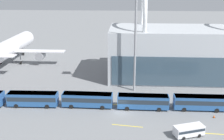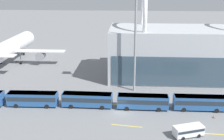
{
  "view_description": "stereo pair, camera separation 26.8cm",
  "coord_description": "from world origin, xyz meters",
  "px_view_note": "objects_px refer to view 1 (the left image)",
  "views": [
    {
      "loc": [
        1.41,
        -55.95,
        27.57
      ],
      "look_at": [
        -3.09,
        17.88,
        4.0
      ],
      "focal_mm": 45.0,
      "sensor_mm": 36.0,
      "label": 1
    },
    {
      "loc": [
        1.68,
        -55.93,
        27.57
      ],
      "look_at": [
        -3.09,
        17.88,
        4.0
      ],
      "focal_mm": 45.0,
      "sensor_mm": 36.0,
      "label": 2
    }
  ],
  "objects_px": {
    "shuttle_bus_1": "(33,98)",
    "traffic_cone_0": "(214,116)",
    "airliner_at_gate_far": "(175,45)",
    "floodlight_mast": "(136,28)",
    "shuttle_bus_2": "(87,99)",
    "shuttle_bus_4": "(200,102)",
    "service_van_foreground": "(189,130)",
    "airliner_at_gate_near": "(10,47)",
    "shuttle_bus_3": "(143,101)"
  },
  "relations": [
    {
      "from": "airliner_at_gate_far",
      "to": "floodlight_mast",
      "type": "height_order",
      "value": "floodlight_mast"
    },
    {
      "from": "shuttle_bus_2",
      "to": "traffic_cone_0",
      "type": "bearing_deg",
      "value": -6.65
    },
    {
      "from": "service_van_foreground",
      "to": "shuttle_bus_2",
      "type": "bearing_deg",
      "value": -48.79
    },
    {
      "from": "airliner_at_gate_far",
      "to": "shuttle_bus_3",
      "type": "height_order",
      "value": "airliner_at_gate_far"
    },
    {
      "from": "shuttle_bus_3",
      "to": "traffic_cone_0",
      "type": "bearing_deg",
      "value": -12.38
    },
    {
      "from": "shuttle_bus_3",
      "to": "service_van_foreground",
      "type": "distance_m",
      "value": 13.77
    },
    {
      "from": "shuttle_bus_4",
      "to": "airliner_at_gate_far",
      "type": "bearing_deg",
      "value": 89.13
    },
    {
      "from": "shuttle_bus_3",
      "to": "service_van_foreground",
      "type": "xyz_separation_m",
      "value": [
        8.0,
        -11.19,
        -0.68
      ]
    },
    {
      "from": "airliner_at_gate_near",
      "to": "service_van_foreground",
      "type": "height_order",
      "value": "airliner_at_gate_near"
    },
    {
      "from": "service_van_foreground",
      "to": "shuttle_bus_4",
      "type": "bearing_deg",
      "value": -131.37
    },
    {
      "from": "airliner_at_gate_near",
      "to": "traffic_cone_0",
      "type": "bearing_deg",
      "value": -122.15
    },
    {
      "from": "airliner_at_gate_near",
      "to": "airliner_at_gate_far",
      "type": "relative_size",
      "value": 0.81
    },
    {
      "from": "airliner_at_gate_far",
      "to": "traffic_cone_0",
      "type": "bearing_deg",
      "value": 176.81
    },
    {
      "from": "floodlight_mast",
      "to": "shuttle_bus_4",
      "type": "bearing_deg",
      "value": -36.85
    },
    {
      "from": "airliner_at_gate_far",
      "to": "shuttle_bus_1",
      "type": "relative_size",
      "value": 4.14
    },
    {
      "from": "shuttle_bus_4",
      "to": "service_van_foreground",
      "type": "xyz_separation_m",
      "value": [
        -4.56,
        -11.47,
        -0.68
      ]
    },
    {
      "from": "shuttle_bus_1",
      "to": "airliner_at_gate_far",
      "type": "bearing_deg",
      "value": 46.49
    },
    {
      "from": "service_van_foreground",
      "to": "floodlight_mast",
      "type": "bearing_deg",
      "value": -85.88
    },
    {
      "from": "shuttle_bus_4",
      "to": "service_van_foreground",
      "type": "relative_size",
      "value": 1.9
    },
    {
      "from": "shuttle_bus_3",
      "to": "airliner_at_gate_near",
      "type": "bearing_deg",
      "value": 142.9
    },
    {
      "from": "service_van_foreground",
      "to": "floodlight_mast",
      "type": "xyz_separation_m",
      "value": [
        -9.8,
        22.24,
        15.19
      ]
    },
    {
      "from": "shuttle_bus_2",
      "to": "shuttle_bus_3",
      "type": "xyz_separation_m",
      "value": [
        12.57,
        -0.26,
        0.0
      ]
    },
    {
      "from": "airliner_at_gate_near",
      "to": "service_van_foreground",
      "type": "xyz_separation_m",
      "value": [
        52.21,
        -45.3,
        -4.5
      ]
    },
    {
      "from": "shuttle_bus_2",
      "to": "traffic_cone_0",
      "type": "distance_m",
      "value": 27.71
    },
    {
      "from": "shuttle_bus_4",
      "to": "service_van_foreground",
      "type": "bearing_deg",
      "value": -111.59
    },
    {
      "from": "shuttle_bus_2",
      "to": "traffic_cone_0",
      "type": "height_order",
      "value": "shuttle_bus_2"
    },
    {
      "from": "shuttle_bus_1",
      "to": "service_van_foreground",
      "type": "xyz_separation_m",
      "value": [
        33.13,
        -11.13,
        -0.68
      ]
    },
    {
      "from": "shuttle_bus_3",
      "to": "service_van_foreground",
      "type": "bearing_deg",
      "value": -53.9
    },
    {
      "from": "shuttle_bus_2",
      "to": "service_van_foreground",
      "type": "distance_m",
      "value": 23.55
    },
    {
      "from": "airliner_at_gate_near",
      "to": "shuttle_bus_3",
      "type": "height_order",
      "value": "airliner_at_gate_near"
    },
    {
      "from": "airliner_at_gate_far",
      "to": "shuttle_bus_2",
      "type": "height_order",
      "value": "airliner_at_gate_far"
    },
    {
      "from": "airliner_at_gate_far",
      "to": "shuttle_bus_2",
      "type": "bearing_deg",
      "value": 143.12
    },
    {
      "from": "shuttle_bus_3",
      "to": "floodlight_mast",
      "type": "bearing_deg",
      "value": 99.82
    },
    {
      "from": "shuttle_bus_1",
      "to": "floodlight_mast",
      "type": "bearing_deg",
      "value": 24.29
    },
    {
      "from": "shuttle_bus_1",
      "to": "shuttle_bus_2",
      "type": "distance_m",
      "value": 12.57
    },
    {
      "from": "shuttle_bus_2",
      "to": "service_van_foreground",
      "type": "xyz_separation_m",
      "value": [
        20.57,
        -11.45,
        -0.68
      ]
    },
    {
      "from": "airliner_at_gate_near",
      "to": "shuttle_bus_1",
      "type": "xyz_separation_m",
      "value": [
        19.08,
        -34.17,
        -3.82
      ]
    },
    {
      "from": "shuttle_bus_3",
      "to": "traffic_cone_0",
      "type": "distance_m",
      "value": 15.32
    },
    {
      "from": "service_van_foreground",
      "to": "traffic_cone_0",
      "type": "height_order",
      "value": "service_van_foreground"
    },
    {
      "from": "shuttle_bus_3",
      "to": "floodlight_mast",
      "type": "height_order",
      "value": "floodlight_mast"
    },
    {
      "from": "shuttle_bus_1",
      "to": "airliner_at_gate_near",
      "type": "bearing_deg",
      "value": 118.03
    },
    {
      "from": "airliner_at_gate_near",
      "to": "floodlight_mast",
      "type": "distance_m",
      "value": 49.45
    },
    {
      "from": "shuttle_bus_3",
      "to": "shuttle_bus_4",
      "type": "distance_m",
      "value": 12.57
    },
    {
      "from": "floodlight_mast",
      "to": "airliner_at_gate_near",
      "type": "bearing_deg",
      "value": 151.46
    },
    {
      "from": "traffic_cone_0",
      "to": "shuttle_bus_1",
      "type": "bearing_deg",
      "value": 175.21
    },
    {
      "from": "airliner_at_gate_far",
      "to": "shuttle_bus_4",
      "type": "bearing_deg",
      "value": 173.85
    },
    {
      "from": "shuttle_bus_1",
      "to": "traffic_cone_0",
      "type": "relative_size",
      "value": 17.75
    },
    {
      "from": "airliner_at_gate_far",
      "to": "service_van_foreground",
      "type": "xyz_separation_m",
      "value": [
        -5.29,
        -53.29,
        -4.39
      ]
    },
    {
      "from": "shuttle_bus_2",
      "to": "shuttle_bus_4",
      "type": "relative_size",
      "value": 1.0
    },
    {
      "from": "shuttle_bus_1",
      "to": "shuttle_bus_4",
      "type": "bearing_deg",
      "value": -0.65
    }
  ]
}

